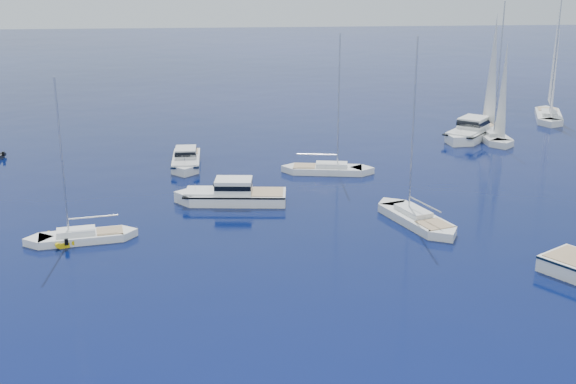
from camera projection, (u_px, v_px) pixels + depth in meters
name	position (u px, v px, depth m)	size (l,w,h in m)	color
motor_cruiser_centre	(232.00, 203.00, 63.12)	(3.12, 10.19, 2.67)	white
motor_cruiser_distant	(472.00, 138.00, 85.99)	(3.55, 11.61, 3.05)	white
motor_cruiser_horizon	(186.00, 166.00, 74.28)	(2.72, 8.88, 2.33)	silver
sailboat_mid_r	(416.00, 223.00, 58.28)	(2.64, 10.15, 14.91)	white
sailboat_mid_l	(82.00, 241.00, 54.55)	(2.22, 8.55, 12.57)	white
sailboat_centre	(328.00, 173.00, 71.91)	(2.44, 9.39, 13.81)	white
sailboat_sails_r	(490.00, 139.00, 85.44)	(2.84, 10.91, 16.03)	silver
sailboat_sails_far	(548.00, 119.00, 95.95)	(3.03, 11.67, 17.16)	silver
tender_yellow	(62.00, 242.00, 54.37)	(1.78, 3.16, 0.95)	yellow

